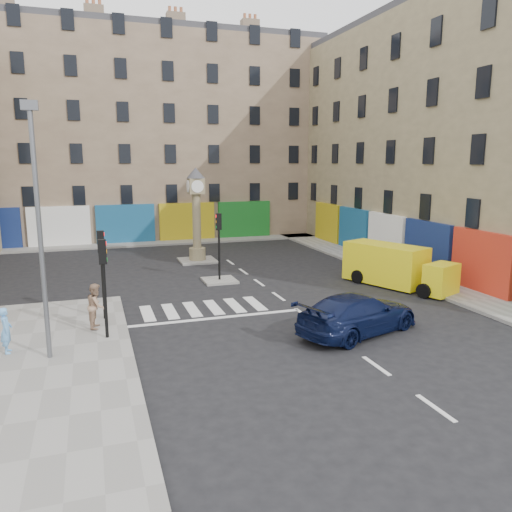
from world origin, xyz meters
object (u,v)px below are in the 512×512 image
traffic_light_left_far (102,260)px  navy_sedan (358,314)px  traffic_light_island (219,236)px  pedestrian_tan (96,306)px  traffic_light_left_near (104,273)px  yellow_van (395,266)px  lamp_post (39,220)px  pedestrian_blue (6,330)px  clock_pillar (196,209)px

traffic_light_left_far → navy_sedan: size_ratio=0.68×
traffic_light_island → pedestrian_tan: (-6.63, -6.51, -1.55)m
traffic_light_island → traffic_light_left_near: bearing=-128.9°
navy_sedan → yellow_van: 8.18m
traffic_light_left_near → pedestrian_tan: 2.06m
lamp_post → pedestrian_blue: size_ratio=5.18×
traffic_light_left_far → navy_sedan: (9.33, -4.56, -1.83)m
pedestrian_tan → traffic_light_left_far: bearing=-7.3°
clock_pillar → lamp_post: bearing=-118.4°
yellow_van → traffic_light_island: bearing=132.9°
traffic_light_island → lamp_post: 12.52m
traffic_light_island → lamp_post: bearing=-131.7°
traffic_light_left_near → navy_sedan: bearing=-13.0°
traffic_light_island → clock_pillar: size_ratio=0.61×
navy_sedan → yellow_van: size_ratio=0.86×
traffic_light_left_near → traffic_light_left_far: (0.00, 2.40, 0.00)m
traffic_light_left_far → pedestrian_tan: traffic_light_left_far is taller
navy_sedan → traffic_light_island: bearing=-3.0°
traffic_light_left_near → pedestrian_blue: size_ratio=2.31×
traffic_light_left_near → traffic_light_island: bearing=51.1°
navy_sedan → pedestrian_tan: pedestrian_tan is taller
navy_sedan → pedestrian_tan: (-9.66, 3.45, 0.25)m
pedestrian_blue → traffic_light_left_far: bearing=-53.4°
lamp_post → pedestrian_tan: (1.57, 2.69, -3.75)m
traffic_light_island → navy_sedan: 10.57m
navy_sedan → yellow_van: (5.60, 5.96, 0.31)m
traffic_light_left_far → yellow_van: bearing=5.3°
lamp_post → traffic_light_island: bearing=48.3°
clock_pillar → pedestrian_tan: 14.38m
traffic_light_island → pedestrian_tan: bearing=-135.5°
traffic_light_left_far → traffic_light_island: size_ratio=1.00×
pedestrian_blue → pedestrian_tan: pedestrian_tan is taller
traffic_light_island → traffic_light_left_far: bearing=-139.4°
traffic_light_left_near → lamp_post: size_ratio=0.45×
traffic_light_island → pedestrian_tan: traffic_light_island is taller
traffic_light_island → pedestrian_tan: size_ratio=2.08×
clock_pillar → navy_sedan: bearing=-79.2°
lamp_post → pedestrian_tan: bearing=59.7°
traffic_light_left_near → clock_pillar: bearing=65.5°
traffic_light_left_far → pedestrian_tan: (-0.33, -1.11, -1.58)m
traffic_light_island → yellow_van: traffic_light_island is taller
lamp_post → clock_pillar: bearing=61.6°
traffic_light_left_far → navy_sedan: bearing=-26.1°
clock_pillar → pedestrian_tan: clock_pillar is taller
traffic_light_left_near → lamp_post: lamp_post is taller
lamp_post → pedestrian_tan: size_ratio=4.66×
lamp_post → yellow_van: size_ratio=1.32×
pedestrian_tan → traffic_light_island: bearing=-36.4°
yellow_van → navy_sedan: bearing=-155.4°
traffic_light_island → clock_pillar: 6.07m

